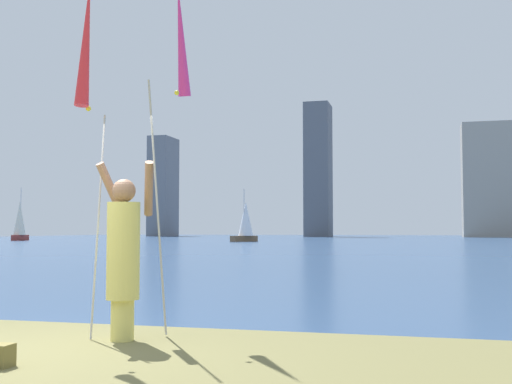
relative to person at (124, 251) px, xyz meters
name	(u,v)px	position (x,y,z in m)	size (l,w,h in m)	color
ground	(372,244)	(-0.76, 49.88, -1.05)	(120.00, 138.00, 0.12)	brown
person	(124,251)	(0.00, 0.00, 0.00)	(0.74, 0.55, 2.02)	#D8CC66
kite_flag_left	(86,47)	(-0.37, -0.24, 2.31)	(0.16, 0.64, 4.15)	#B2B2B7
kite_flag_right	(180,46)	(0.37, 0.75, 2.54)	(0.16, 1.20, 4.32)	#B2B2B7
sailboat_2	(245,222)	(-13.14, 53.12, 0.92)	(2.28, 2.85, 5.13)	brown
sailboat_5	(20,221)	(-37.89, 52.67, 1.09)	(1.39, 2.59, 5.63)	maroon
skyline_tower_0	(163,187)	(-38.70, 93.59, 7.36)	(3.38, 6.15, 16.70)	slate
skyline_tower_1	(318,170)	(-12.11, 92.85, 9.50)	(3.87, 5.47, 20.99)	#565B66
skyline_tower_2	(488,180)	(13.26, 93.00, 7.46)	(7.50, 4.61, 16.91)	gray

